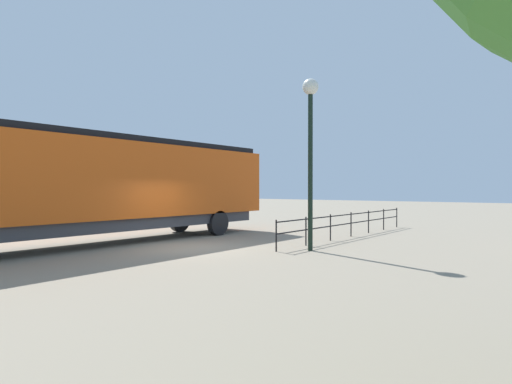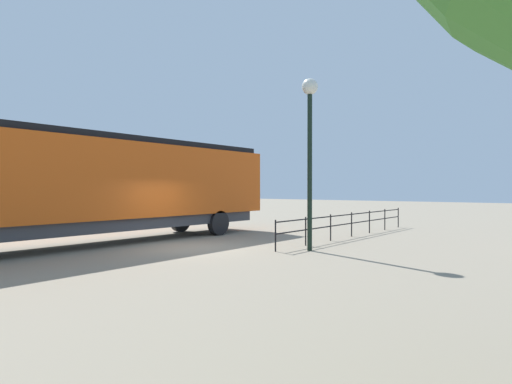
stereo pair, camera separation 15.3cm
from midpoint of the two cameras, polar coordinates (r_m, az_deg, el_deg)
ground_plane at (r=15.49m, az=-8.52°, el=-7.31°), size 120.00×120.00×0.00m
locomotive at (r=17.24m, az=-18.35°, el=1.07°), size 2.84×15.93×4.07m
lamp_post at (r=14.61m, az=7.49°, el=8.76°), size 0.54×0.54×5.79m
platform_fence at (r=19.12m, az=12.86°, el=-3.75°), size 0.05×11.42×1.06m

